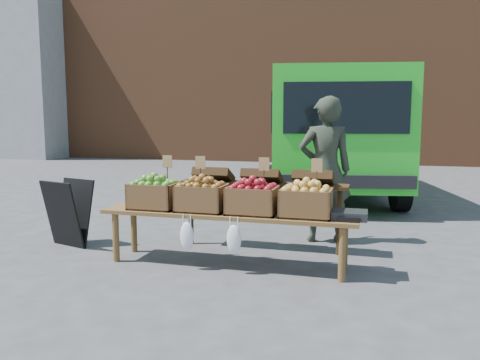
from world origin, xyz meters
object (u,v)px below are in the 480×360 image
(vendor, at_px, (325,170))
(display_bench, at_px, (227,239))
(back_table, at_px, (262,206))
(crate_green_apples, at_px, (306,203))
(chalkboard_sign, at_px, (68,213))
(crate_russet_pears, at_px, (202,198))
(crate_golden_apples, at_px, (155,196))
(delivery_van, at_px, (329,137))
(weighing_scale, at_px, (350,215))
(crate_red_apples, at_px, (253,200))

(vendor, bearing_deg, display_bench, 39.20)
(back_table, bearing_deg, crate_green_apples, -49.38)
(chalkboard_sign, xyz_separation_m, back_table, (2.30, 0.50, 0.11))
(crate_russet_pears, relative_size, crate_green_apples, 1.00)
(display_bench, bearing_deg, crate_golden_apples, 180.00)
(chalkboard_sign, xyz_separation_m, crate_green_apples, (2.92, -0.22, 0.30))
(crate_russet_pears, bearing_deg, delivery_van, 80.54)
(back_table, relative_size, crate_green_apples, 4.20)
(weighing_scale, bearing_deg, crate_golden_apples, 180.00)
(delivery_van, xyz_separation_m, crate_golden_apples, (-1.40, -5.12, -0.48))
(crate_golden_apples, bearing_deg, delivery_van, 74.67)
(vendor, xyz_separation_m, back_table, (-0.68, -0.58, -0.39))
(crate_russet_pears, relative_size, weighing_scale, 1.47)
(delivery_van, bearing_deg, crate_golden_apples, -116.15)
(delivery_van, relative_size, display_bench, 1.97)
(crate_green_apples, bearing_deg, display_bench, 180.00)
(display_bench, xyz_separation_m, weighing_scale, (1.25, 0.00, 0.33))
(chalkboard_sign, bearing_deg, delivery_van, 77.10)
(crate_golden_apples, bearing_deg, display_bench, 0.00)
(vendor, xyz_separation_m, display_bench, (-0.88, -1.30, -0.63))
(vendor, height_order, crate_green_apples, vendor)
(back_table, distance_m, weighing_scale, 1.27)
(display_bench, relative_size, crate_green_apples, 5.40)
(crate_golden_apples, xyz_separation_m, crate_red_apples, (1.10, 0.00, 0.00))
(crate_russet_pears, height_order, crate_red_apples, same)
(display_bench, distance_m, crate_red_apples, 0.51)
(crate_golden_apples, xyz_separation_m, crate_russet_pears, (0.55, 0.00, 0.00))
(chalkboard_sign, bearing_deg, crate_red_apples, 10.35)
(crate_red_apples, distance_m, crate_green_apples, 0.55)
(back_table, height_order, crate_green_apples, back_table)
(vendor, xyz_separation_m, crate_red_apples, (-0.61, -1.30, -0.20))
(back_table, distance_m, crate_green_apples, 0.97)
(crate_red_apples, bearing_deg, display_bench, 180.00)
(weighing_scale, bearing_deg, crate_russet_pears, 180.00)
(back_table, relative_size, crate_red_apples, 4.20)
(back_table, distance_m, crate_russet_pears, 0.89)
(display_bench, distance_m, weighing_scale, 1.29)
(delivery_van, xyz_separation_m, display_bench, (-0.58, -5.12, -0.91))
(vendor, relative_size, display_bench, 0.68)
(chalkboard_sign, bearing_deg, display_bench, 9.65)
(delivery_van, xyz_separation_m, vendor, (0.30, -3.82, -0.28))
(vendor, height_order, back_table, vendor)
(crate_russet_pears, distance_m, crate_red_apples, 0.55)
(chalkboard_sign, bearing_deg, crate_russet_pears, 8.74)
(crate_green_apples, bearing_deg, delivery_van, 92.76)
(display_bench, bearing_deg, back_table, 73.93)
(weighing_scale, bearing_deg, delivery_van, 97.48)
(crate_red_apples, xyz_separation_m, crate_green_apples, (0.55, 0.00, 0.00))
(back_table, relative_size, crate_russet_pears, 4.20)
(crate_russet_pears, bearing_deg, vendor, 48.35)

